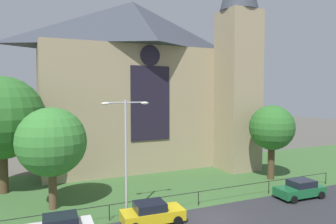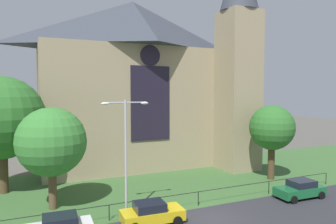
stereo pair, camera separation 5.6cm
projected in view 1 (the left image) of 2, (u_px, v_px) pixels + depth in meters
The scene contains 10 objects.
ground at pixel (159, 181), 31.34m from camera, with size 160.00×160.00×0.00m, color #56544C.
grass_verge at pixel (167, 187), 29.52m from camera, with size 120.00×20.00×0.01m, color #3D6633.
church_building at pixel (141, 81), 38.83m from camera, with size 23.20×16.20×26.00m.
iron_railing at pixel (198, 193), 24.55m from camera, with size 28.33×0.07×1.13m.
tree_left_near at pixel (52, 142), 23.58m from camera, with size 5.21×5.21×7.77m.
tree_right_near at pixel (272, 128), 31.84m from camera, with size 4.55×4.55×7.58m.
tree_left_far at pixel (2, 118), 27.27m from camera, with size 7.25×7.25×10.31m.
streetlamp_near at pixel (126, 144), 21.80m from camera, with size 3.37×0.26×8.38m.
parked_car_yellow at pixel (152, 213), 21.15m from camera, with size 4.28×2.20×1.51m.
parked_car_green at pixel (300, 189), 26.39m from camera, with size 4.26×2.14×1.51m.
Camera 1 is at (-11.73, -18.54, 8.89)m, focal length 33.54 mm.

